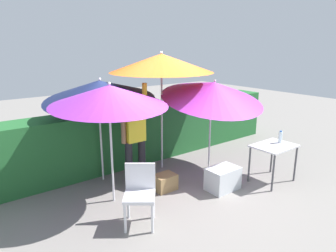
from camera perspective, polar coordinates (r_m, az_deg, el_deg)
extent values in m
plane|color=gray|center=(5.81, 1.83, -11.15)|extent=(24.00, 24.00, 0.00)
cube|color=#23602D|center=(6.83, -6.72, -1.65)|extent=(8.00, 0.70, 1.23)
cylinder|color=silver|center=(6.31, -1.17, 0.79)|extent=(0.04, 0.04, 2.02)
cone|color=#EA5919|center=(6.13, -1.23, 11.67)|extent=(2.07, 2.07, 0.37)
sphere|color=silver|center=(6.12, -1.25, 13.55)|extent=(0.05, 0.05, 0.05)
cylinder|color=silver|center=(6.42, 7.79, -1.63)|extent=(0.04, 0.04, 1.48)
cone|color=purple|center=(6.24, 8.38, 6.51)|extent=(2.11, 2.11, 0.86)
sphere|color=silver|center=(6.24, 8.74, 8.33)|extent=(0.05, 0.05, 0.05)
cylinder|color=silver|center=(5.07, -10.45, -5.36)|extent=(0.04, 0.04, 1.64)
cone|color=purple|center=(4.83, -10.91, 5.63)|extent=(1.85, 1.86, 0.43)
sphere|color=silver|center=(4.80, -10.92, 7.78)|extent=(0.05, 0.05, 0.05)
cylinder|color=silver|center=(5.93, -12.37, -2.72)|extent=(0.04, 0.04, 1.58)
cone|color=#19234C|center=(5.71, -12.70, 6.56)|extent=(2.07, 2.06, 0.71)
sphere|color=silver|center=(5.68, -12.60, 8.53)|extent=(0.05, 0.05, 0.05)
cylinder|color=black|center=(5.93, -4.88, -6.31)|extent=(0.14, 0.14, 0.82)
cylinder|color=black|center=(5.80, -7.27, -6.88)|extent=(0.14, 0.14, 0.82)
cube|color=yellow|center=(5.65, -6.25, -0.07)|extent=(0.37, 0.23, 0.56)
sphere|color=#8C6647|center=(5.56, -6.37, 3.81)|extent=(0.22, 0.22, 0.22)
cylinder|color=yellow|center=(5.66, -4.37, 5.18)|extent=(0.09, 0.09, 0.56)
cylinder|color=#8C6647|center=(5.55, -8.31, -0.64)|extent=(0.09, 0.09, 0.52)
cylinder|color=silver|center=(4.47, -8.01, -16.75)|extent=(0.04, 0.04, 0.44)
cylinder|color=silver|center=(4.44, -2.92, -16.87)|extent=(0.04, 0.04, 0.44)
cylinder|color=silver|center=(4.79, -7.40, -14.37)|extent=(0.04, 0.04, 0.44)
cylinder|color=silver|center=(4.76, -2.72, -14.46)|extent=(0.04, 0.04, 0.44)
cube|color=silver|center=(4.49, -5.34, -12.89)|extent=(0.62, 0.62, 0.05)
cube|color=silver|center=(4.57, -5.19, -9.23)|extent=(0.38, 0.30, 0.40)
cube|color=silver|center=(5.70, 10.18, -9.65)|extent=(0.58, 0.39, 0.42)
cube|color=#9E7A4C|center=(5.62, -0.60, -10.44)|extent=(0.40, 0.30, 0.29)
cylinder|color=#4C4C51|center=(6.62, 18.79, -5.35)|extent=(0.04, 0.04, 0.70)
cylinder|color=#4C4C51|center=(6.07, 14.93, -6.92)|extent=(0.04, 0.04, 0.70)
cylinder|color=#4C4C51|center=(6.37, 22.66, -6.52)|extent=(0.04, 0.04, 0.70)
cylinder|color=#4C4C51|center=(5.79, 19.01, -8.31)|extent=(0.04, 0.04, 0.70)
cube|color=silver|center=(6.08, 19.18, -3.54)|extent=(0.80, 0.60, 0.03)
cylinder|color=silver|center=(6.23, 20.22, -1.99)|extent=(0.07, 0.07, 0.22)
cylinder|color=#2D60B7|center=(6.20, 20.32, -0.93)|extent=(0.04, 0.04, 0.02)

